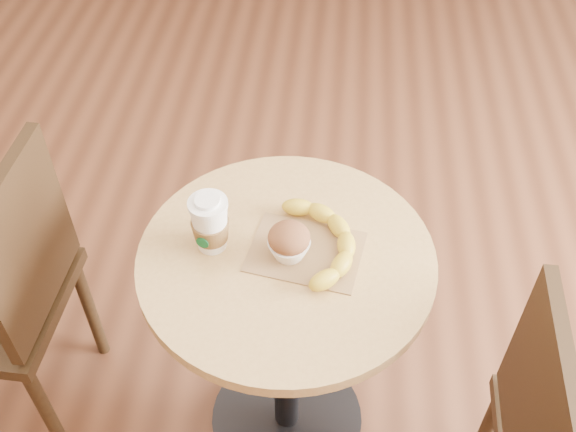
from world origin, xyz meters
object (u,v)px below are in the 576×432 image
object	(u,v)px
cafe_table	(287,319)
coffee_cup	(210,225)
chair_left	(4,293)
banana	(320,242)
muffin	(289,242)

from	to	relation	value
cafe_table	coffee_cup	distance (m)	0.34
chair_left	banana	world-z (taller)	chair_left
banana	cafe_table	bearing A→B (deg)	-176.50
coffee_cup	banana	size ratio (longest dim) A/B	0.50
coffee_cup	muffin	world-z (taller)	coffee_cup
cafe_table	chair_left	distance (m)	0.72
cafe_table	coffee_cup	bearing A→B (deg)	174.90
coffee_cup	banana	xyz separation A→B (m)	(0.24, 0.01, -0.04)
coffee_cup	chair_left	bearing A→B (deg)	-165.65
coffee_cup	banana	distance (m)	0.24
cafe_table	banana	bearing A→B (deg)	17.48
muffin	banana	size ratio (longest dim) A/B	0.33
chair_left	coffee_cup	xyz separation A→B (m)	(0.56, -0.01, 0.32)
coffee_cup	muffin	distance (m)	0.17
chair_left	banana	distance (m)	0.84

